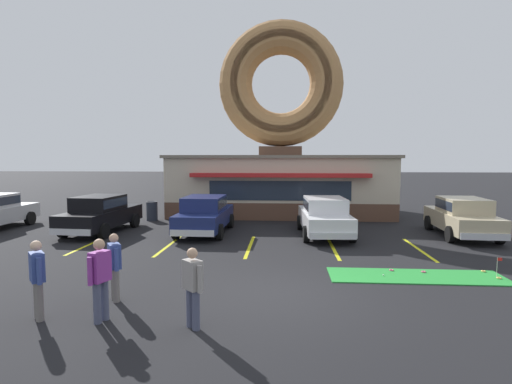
# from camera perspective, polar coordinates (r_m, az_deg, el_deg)

# --- Properties ---
(ground_plane) EXTENTS (160.00, 160.00, 0.00)m
(ground_plane) POSITION_cam_1_polar(r_m,az_deg,el_deg) (9.79, 3.74, -14.38)
(ground_plane) COLOR black
(donut_shop_building) EXTENTS (12.30, 6.75, 10.96)m
(donut_shop_building) POSITION_cam_1_polar(r_m,az_deg,el_deg) (23.19, 3.51, 6.20)
(donut_shop_building) COLOR brown
(donut_shop_building) RESTS_ON ground
(putting_mat) EXTENTS (4.69, 1.37, 0.03)m
(putting_mat) POSITION_cam_1_polar(r_m,az_deg,el_deg) (11.91, 21.91, -11.11)
(putting_mat) COLOR green
(putting_mat) RESTS_ON ground
(mini_donut_near_left) EXTENTS (0.13, 0.13, 0.04)m
(mini_donut_near_left) POSITION_cam_1_polar(r_m,az_deg,el_deg) (13.11, 29.72, -9.79)
(mini_donut_near_left) COLOR #E5C666
(mini_donut_near_left) RESTS_ON putting_mat
(mini_donut_near_right) EXTENTS (0.13, 0.13, 0.04)m
(mini_donut_near_right) POSITION_cam_1_polar(r_m,az_deg,el_deg) (12.32, 22.81, -10.45)
(mini_donut_near_right) COLOR #D8667F
(mini_donut_near_right) RESTS_ON putting_mat
(mini_donut_mid_left) EXTENTS (0.13, 0.13, 0.04)m
(mini_donut_mid_left) POSITION_cam_1_polar(r_m,az_deg,el_deg) (12.17, 18.78, -10.51)
(mini_donut_mid_left) COLOR #D8667F
(mini_donut_mid_left) RESTS_ON putting_mat
(mini_donut_mid_centre) EXTENTS (0.13, 0.13, 0.04)m
(mini_donut_mid_centre) POSITION_cam_1_polar(r_m,az_deg,el_deg) (12.62, 31.38, -10.43)
(mini_donut_mid_centre) COLOR #E5C666
(mini_donut_mid_centre) RESTS_ON putting_mat
(golf_ball) EXTENTS (0.04, 0.04, 0.04)m
(golf_ball) POSITION_cam_1_polar(r_m,az_deg,el_deg) (11.60, 17.74, -11.24)
(golf_ball) COLOR white
(golf_ball) RESTS_ON putting_mat
(putting_flag_pin) EXTENTS (0.13, 0.01, 0.55)m
(putting_flag_pin) POSITION_cam_1_polar(r_m,az_deg,el_deg) (12.60, 31.35, -8.62)
(putting_flag_pin) COLOR silver
(putting_flag_pin) RESTS_ON putting_mat
(car_champagne) EXTENTS (2.17, 4.65, 1.60)m
(car_champagne) POSITION_cam_1_polar(r_m,az_deg,el_deg) (18.38, 27.37, -2.99)
(car_champagne) COLOR #BCAD89
(car_champagne) RESTS_ON ground
(car_navy) EXTENTS (2.06, 4.60, 1.60)m
(car_navy) POSITION_cam_1_polar(r_m,az_deg,el_deg) (17.15, -7.32, -3.01)
(car_navy) COLOR navy
(car_navy) RESTS_ON ground
(car_black) EXTENTS (2.24, 4.68, 1.60)m
(car_black) POSITION_cam_1_polar(r_m,az_deg,el_deg) (18.47, -21.34, -2.74)
(car_black) COLOR black
(car_black) RESTS_ON ground
(car_white) EXTENTS (2.15, 4.64, 1.60)m
(car_white) POSITION_cam_1_polar(r_m,az_deg,el_deg) (16.72, 9.74, -3.24)
(car_white) COLOR silver
(car_white) RESTS_ON ground
(pedestrian_blue_sweater_man) EXTENTS (0.41, 0.51, 1.54)m
(pedestrian_blue_sweater_man) POSITION_cam_1_polar(r_m,az_deg,el_deg) (9.67, -19.55, -9.68)
(pedestrian_blue_sweater_man) COLOR slate
(pedestrian_blue_sweater_man) RESTS_ON ground
(pedestrian_hooded_kid) EXTENTS (0.45, 0.45, 1.55)m
(pedestrian_hooded_kid) POSITION_cam_1_polar(r_m,az_deg,el_deg) (7.81, -9.04, -12.90)
(pedestrian_hooded_kid) COLOR #474C66
(pedestrian_hooded_kid) RESTS_ON ground
(pedestrian_leather_jacket_man) EXTENTS (0.43, 0.47, 1.61)m
(pedestrian_leather_jacket_man) POSITION_cam_1_polar(r_m,az_deg,el_deg) (9.19, -28.76, -10.51)
(pedestrian_leather_jacket_man) COLOR slate
(pedestrian_leather_jacket_man) RESTS_ON ground
(pedestrian_clipboard_woman) EXTENTS (0.35, 0.57, 1.66)m
(pedestrian_clipboard_woman) POSITION_cam_1_polar(r_m,az_deg,el_deg) (8.55, -21.38, -11.13)
(pedestrian_clipboard_woman) COLOR #474C66
(pedestrian_clipboard_woman) RESTS_ON ground
(trash_bin) EXTENTS (0.57, 0.57, 0.97)m
(trash_bin) POSITION_cam_1_polar(r_m,az_deg,el_deg) (21.22, -14.63, -2.61)
(trash_bin) COLOR #232833
(trash_bin) RESTS_ON ground
(parking_stripe_far_left) EXTENTS (0.12, 3.60, 0.01)m
(parking_stripe_far_left) POSITION_cam_1_polar(r_m,az_deg,el_deg) (16.30, -22.56, -6.87)
(parking_stripe_far_left) COLOR yellow
(parking_stripe_far_left) RESTS_ON ground
(parking_stripe_left) EXTENTS (0.12, 3.60, 0.01)m
(parking_stripe_left) POSITION_cam_1_polar(r_m,az_deg,el_deg) (15.21, -12.33, -7.44)
(parking_stripe_left) COLOR yellow
(parking_stripe_left) RESTS_ON ground
(parking_stripe_mid_left) EXTENTS (0.12, 3.60, 0.01)m
(parking_stripe_mid_left) POSITION_cam_1_polar(r_m,az_deg,el_deg) (14.65, -0.89, -7.80)
(parking_stripe_mid_left) COLOR yellow
(parking_stripe_mid_left) RESTS_ON ground
(parking_stripe_centre) EXTENTS (0.12, 3.60, 0.01)m
(parking_stripe_centre) POSITION_cam_1_polar(r_m,az_deg,el_deg) (14.70, 10.95, -7.85)
(parking_stripe_centre) COLOR yellow
(parking_stripe_centre) RESTS_ON ground
(parking_stripe_mid_right) EXTENTS (0.12, 3.60, 0.01)m
(parking_stripe_mid_right) POSITION_cam_1_polar(r_m,az_deg,el_deg) (15.35, 22.24, -7.58)
(parking_stripe_mid_right) COLOR yellow
(parking_stripe_mid_right) RESTS_ON ground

